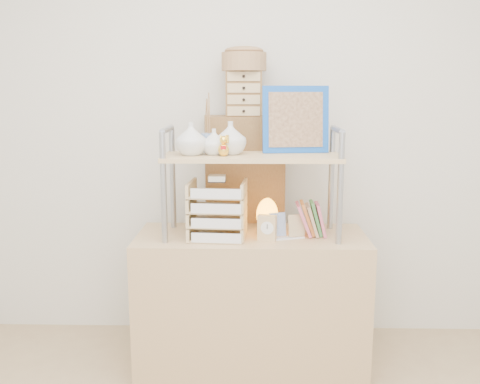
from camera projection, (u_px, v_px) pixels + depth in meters
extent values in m
cube|color=silver|center=(252.00, 123.00, 3.18)|extent=(3.40, 0.02, 2.60)
cube|color=tan|center=(251.00, 302.00, 2.87)|extent=(1.20, 0.50, 0.75)
cube|color=brown|center=(244.00, 230.00, 3.17)|extent=(0.47, 0.28, 1.35)
cylinder|color=#9599A3|center=(164.00, 188.00, 2.61)|extent=(0.03, 0.03, 0.55)
cylinder|color=#9599A3|center=(173.00, 178.00, 2.90)|extent=(0.03, 0.03, 0.55)
cylinder|color=#9599A3|center=(167.00, 129.00, 2.70)|extent=(0.03, 0.30, 0.03)
cylinder|color=#9599A3|center=(340.00, 189.00, 2.59)|extent=(0.03, 0.03, 0.55)
cylinder|color=#9599A3|center=(331.00, 179.00, 2.88)|extent=(0.03, 0.03, 0.55)
cylinder|color=#9599A3|center=(337.00, 130.00, 2.68)|extent=(0.03, 0.30, 0.03)
cube|color=tan|center=(252.00, 157.00, 2.72)|extent=(0.90, 0.34, 0.02)
imported|color=silver|center=(191.00, 139.00, 2.69)|extent=(0.16, 0.16, 0.17)
imported|color=silver|center=(214.00, 142.00, 2.71)|extent=(0.13, 0.13, 0.13)
imported|color=silver|center=(230.00, 138.00, 2.72)|extent=(0.16, 0.16, 0.17)
cylinder|color=#2A63B6|center=(208.00, 143.00, 2.83)|extent=(0.07, 0.07, 0.10)
cube|color=#124CAE|center=(296.00, 120.00, 2.78)|extent=(0.35, 0.09, 0.35)
cube|color=brown|center=(296.00, 120.00, 2.76)|extent=(0.29, 0.07, 0.28)
cube|color=#D45D78|center=(320.00, 220.00, 2.77)|extent=(0.06, 0.12, 0.17)
cube|color=#4B964B|center=(316.00, 219.00, 2.79)|extent=(0.06, 0.12, 0.17)
cube|color=tan|center=(312.00, 220.00, 2.77)|extent=(0.07, 0.13, 0.17)
cube|color=orange|center=(307.00, 219.00, 2.79)|extent=(0.07, 0.14, 0.17)
cube|color=#D45D78|center=(303.00, 219.00, 2.77)|extent=(0.08, 0.14, 0.16)
cube|color=tan|center=(218.00, 236.00, 2.75)|extent=(0.28, 0.26, 0.01)
cube|color=white|center=(216.00, 238.00, 2.62)|extent=(0.25, 0.03, 0.05)
cube|color=tan|center=(218.00, 222.00, 2.74)|extent=(0.28, 0.26, 0.01)
cube|color=white|center=(216.00, 223.00, 2.61)|extent=(0.25, 0.03, 0.05)
cube|color=tan|center=(218.00, 208.00, 2.72)|extent=(0.28, 0.26, 0.01)
cube|color=white|center=(216.00, 209.00, 2.60)|extent=(0.25, 0.03, 0.05)
cube|color=tan|center=(218.00, 194.00, 2.71)|extent=(0.28, 0.26, 0.01)
cube|color=white|center=(216.00, 194.00, 2.58)|extent=(0.25, 0.03, 0.05)
cube|color=beige|center=(217.00, 178.00, 2.67)|extent=(0.08, 0.08, 0.03)
cylinder|color=brown|center=(267.00, 231.00, 2.83)|extent=(0.11, 0.11, 0.02)
ellipsoid|color=orange|center=(267.00, 214.00, 2.81)|extent=(0.13, 0.12, 0.17)
cube|color=tan|center=(267.00, 228.00, 2.68)|extent=(0.10, 0.06, 0.13)
cylinder|color=white|center=(267.00, 228.00, 2.66)|extent=(0.06, 0.02, 0.07)
cube|color=white|center=(286.00, 238.00, 2.73)|extent=(0.19, 0.11, 0.01)
cube|color=navy|center=(278.00, 225.00, 2.72)|extent=(0.09, 0.05, 0.12)
cube|color=tan|center=(296.00, 225.00, 2.73)|extent=(0.09, 0.05, 0.11)
cube|color=brown|center=(244.00, 94.00, 3.00)|extent=(0.20, 0.15, 0.25)
cube|color=tan|center=(244.00, 111.00, 2.94)|extent=(0.18, 0.01, 0.05)
cube|color=tan|center=(244.00, 100.00, 2.93)|extent=(0.18, 0.01, 0.05)
cube|color=tan|center=(244.00, 88.00, 2.92)|extent=(0.18, 0.01, 0.05)
cube|color=tan|center=(244.00, 76.00, 2.91)|extent=(0.18, 0.01, 0.05)
cylinder|color=olive|center=(244.00, 62.00, 2.97)|extent=(0.25, 0.25, 0.10)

